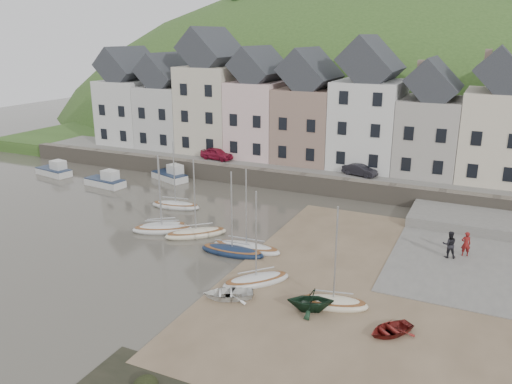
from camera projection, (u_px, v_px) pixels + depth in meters
The scene contains 26 objects.
ground at pixel (220, 255), 36.48m from camera, with size 160.00×160.00×0.00m, color #433E35.
quay_land at pixel (344, 154), 63.97m from camera, with size 90.00×30.00×1.50m, color #335020.
quay_street at pixel (314, 168), 53.78m from camera, with size 70.00×7.00×0.10m, color slate.
seawall at pixel (303, 183), 50.94m from camera, with size 70.00×1.20×1.80m, color slate.
beach at pixel (375, 285), 32.03m from camera, with size 18.00×26.00×0.06m, color brown.
slipway at pixel (454, 249), 37.33m from camera, with size 8.00×18.00×0.12m, color slate.
hillside at pixel (354, 219), 95.75m from camera, with size 134.40×84.00×84.00m.
townhouse_terrace at pixel (343, 110), 54.40m from camera, with size 61.05×8.00×13.93m.
sailboat_0 at pixel (176, 205), 46.24m from camera, with size 4.76×2.25×6.32m.
sailboat_1 at pixel (162, 229), 40.62m from camera, with size 4.92×3.57×6.32m.
sailboat_2 at pixel (196, 233), 39.76m from camera, with size 4.60×4.38×6.32m.
sailboat_3 at pixel (162, 227), 41.09m from camera, with size 4.13×3.64×6.32m.
sailboat_4 at pixel (246, 247), 37.07m from camera, with size 5.28×1.77×6.32m.
sailboat_5 at pixel (232, 251), 36.48m from camera, with size 4.90×1.81×6.32m.
sailboat_6 at pixel (256, 280), 32.13m from camera, with size 4.13×4.29×6.32m.
sailboat_7 at pixel (333, 303), 29.43m from camera, with size 4.24×2.36×6.32m.
motorboat_0 at pixel (106, 181), 52.83m from camera, with size 4.64×2.28×1.70m.
motorboat_1 at pixel (55, 170), 56.90m from camera, with size 4.64×2.48×1.70m.
motorboat_2 at pixel (171, 175), 55.06m from camera, with size 4.72×3.14×1.70m.
rowboat_white at pixel (228, 293), 30.30m from camera, with size 2.12×2.96×0.61m, color white.
rowboat_green at pixel (311, 300), 28.78m from camera, with size 2.25×2.61×1.37m, color black.
rowboat_red at pixel (390, 329), 26.67m from camera, with size 1.83×2.57×0.53m, color maroon.
person_red at pixel (466, 244), 35.79m from camera, with size 0.65×0.43×1.78m, color maroon.
person_dark at pixel (449, 244), 35.51m from camera, with size 0.94×0.73×1.93m, color black.
car_left at pixel (217, 154), 57.22m from camera, with size 1.55×3.85×1.31m, color maroon.
car_right at pixel (360, 170), 50.69m from camera, with size 1.21×3.47×1.14m, color black.
Camera 1 is at (16.50, -29.32, 15.01)m, focal length 35.99 mm.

